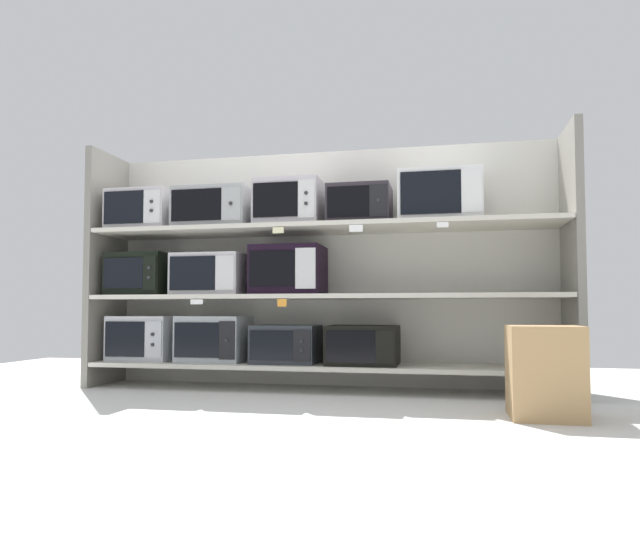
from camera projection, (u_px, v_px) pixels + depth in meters
ground at (280, 418)px, 2.97m from camera, size 7.19×6.00×0.02m
back_panel at (328, 268)px, 4.26m from camera, size 3.39×0.04×1.71m
upright_left at (106, 268)px, 4.32m from camera, size 0.05×0.51×1.71m
upright_right at (572, 260)px, 3.65m from camera, size 0.05×0.51×1.71m
shelf_0 at (320, 366)px, 3.95m from camera, size 3.19×0.51×0.03m
microwave_0 at (144, 338)px, 4.23m from camera, size 0.46×0.34×0.32m
microwave_1 at (214, 339)px, 4.11m from camera, size 0.46×0.38×0.32m
microwave_2 at (286, 344)px, 4.00m from camera, size 0.44×0.38×0.26m
microwave_3 at (363, 345)px, 3.89m from camera, size 0.47×0.41×0.26m
shelf_1 at (320, 297)px, 3.98m from camera, size 3.19×0.51×0.03m
microwave_4 at (143, 275)px, 4.25m from camera, size 0.42×0.41×0.31m
microwave_5 at (212, 275)px, 4.14m from camera, size 0.50×0.40×0.29m
microwave_6 at (289, 270)px, 4.03m from camera, size 0.48×0.38×0.34m
price_tag_0 at (197, 302)px, 3.88m from camera, size 0.09×0.00×0.03m
price_tag_1 at (282, 303)px, 3.76m from camera, size 0.06×0.00×0.05m
shelf_2 at (320, 229)px, 4.00m from camera, size 3.19×0.51×0.03m
microwave_7 at (146, 212)px, 4.27m from camera, size 0.46×0.44×0.29m
microwave_8 at (217, 210)px, 4.16m from camera, size 0.53×0.44×0.28m
microwave_9 at (290, 205)px, 4.05m from camera, size 0.45×0.40×0.32m
microwave_10 at (360, 206)px, 3.95m from camera, size 0.42×0.36×0.26m
microwave_11 at (440, 197)px, 3.84m from camera, size 0.54×0.37×0.34m
price_tag_2 at (278, 230)px, 3.79m from camera, size 0.07×0.00×0.04m
price_tag_3 at (356, 228)px, 3.69m from camera, size 0.09×0.00×0.04m
price_tag_4 at (443, 225)px, 3.58m from camera, size 0.07×0.00×0.03m
shipping_carton at (545, 372)px, 2.93m from camera, size 0.35×0.35×0.46m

